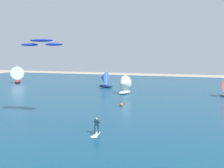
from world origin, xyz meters
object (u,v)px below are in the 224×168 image
at_px(sailboat_far_right, 123,85).
at_px(sailboat_trailing, 18,74).
at_px(kitesurfer, 96,129).
at_px(sailboat_center_horizon, 104,79).
at_px(marker_buoy, 121,105).
at_px(kite, 42,43).

xyz_separation_m(sailboat_far_right, sailboat_trailing, (-35.54, 10.84, 0.49)).
relative_size(sailboat_far_right, sailboat_trailing, 0.80).
distance_m(kitesurfer, sailboat_center_horizon, 38.58).
xyz_separation_m(sailboat_trailing, marker_buoy, (39.22, -22.97, -2.16)).
bearing_deg(sailboat_far_right, sailboat_center_horizon, 131.29).
xyz_separation_m(sailboat_far_right, marker_buoy, (3.68, -12.13, -1.68)).
height_order(kite, sailboat_center_horizon, kite).
xyz_separation_m(kite, sailboat_far_right, (2.90, 22.69, -7.26)).
relative_size(kitesurfer, sailboat_center_horizon, 0.46).
xyz_separation_m(kitesurfer, sailboat_far_right, (-6.06, 26.80, 1.34)).
bearing_deg(kite, sailboat_trailing, 134.23).
height_order(sailboat_trailing, sailboat_center_horizon, sailboat_trailing).
height_order(kite, sailboat_trailing, kite).
bearing_deg(sailboat_trailing, sailboat_far_right, -16.96).
distance_m(kitesurfer, marker_buoy, 14.87).
bearing_deg(kite, marker_buoy, 58.06).
bearing_deg(sailboat_center_horizon, sailboat_far_right, -48.71).
bearing_deg(sailboat_far_right, kite, -97.29).
relative_size(kite, sailboat_center_horizon, 1.28).
relative_size(kitesurfer, marker_buoy, 3.84).
xyz_separation_m(kite, sailboat_trailing, (-32.64, 33.53, -6.78)).
bearing_deg(sailboat_trailing, kitesurfer, -42.14).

